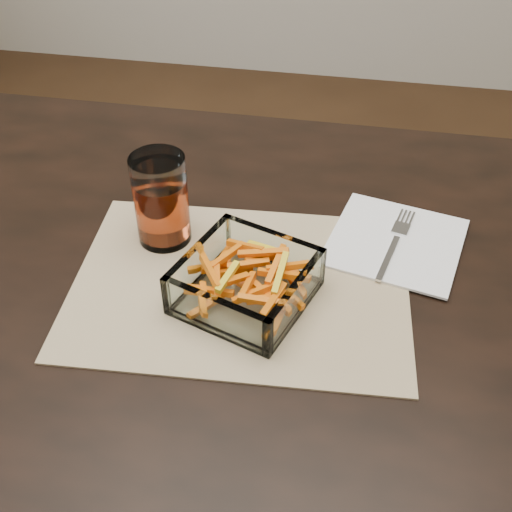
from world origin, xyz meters
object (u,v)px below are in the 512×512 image
object	(u,v)px
glass_bowl	(246,284)
fork	(395,241)
dining_table	(250,323)
tumbler	(161,202)

from	to	relation	value
glass_bowl	fork	bearing A→B (deg)	37.74
dining_table	fork	world-z (taller)	fork
dining_table	tumbler	distance (m)	0.22
tumbler	dining_table	bearing A→B (deg)	-24.47
dining_table	tumbler	xyz separation A→B (m)	(-0.14, 0.06, 0.15)
glass_bowl	tumbler	world-z (taller)	tumbler
fork	dining_table	bearing A→B (deg)	-137.47
dining_table	tumbler	size ratio (longest dim) A/B	11.87
dining_table	fork	size ratio (longest dim) A/B	9.45
dining_table	fork	distance (m)	0.24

